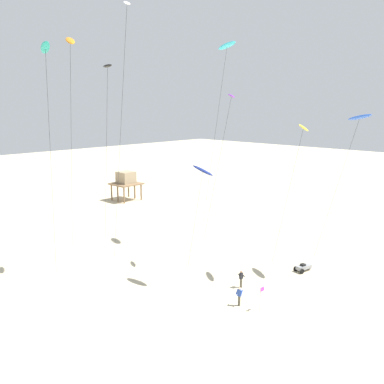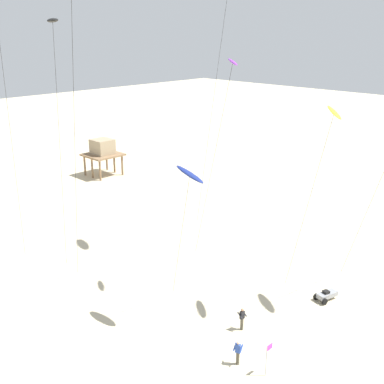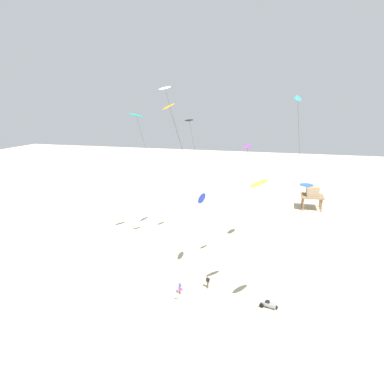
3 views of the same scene
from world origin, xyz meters
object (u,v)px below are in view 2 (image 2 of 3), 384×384
Objects in this scene: kite_purple at (231,71)px; kite_flyer_middle at (242,318)px; stilt_house at (103,150)px; beach_buggy at (327,295)px; kite_navy at (190,175)px; marker_flag at (268,354)px; kite_black at (53,26)px; kite_flyer_nearest at (238,352)px; kite_yellow at (333,116)px.

kite_flyer_middle is at bearing -128.82° from kite_purple.
stilt_house is (15.65, 38.12, 2.84)m from kite_flyer_middle.
stilt_house is at bearing 67.68° from kite_flyer_middle.
beach_buggy is (-7.93, -40.31, -3.30)m from stilt_house.
kite_navy reaches higher than kite_flyer_middle.
stilt_house reaches higher than kite_flyer_middle.
marker_flag is at bearing -122.30° from kite_flyer_middle.
kite_purple is at bearing 51.18° from kite_flyer_middle.
kite_black is 9.89× the size of marker_flag.
kite_flyer_nearest is 3.78m from kite_flyer_middle.
kite_flyer_nearest reaches higher than beach_buggy.
beach_buggy is at bearing -0.04° from kite_flyer_nearest.
stilt_house reaches higher than kite_flyer_nearest.
kite_black is 24.22m from kite_flyer_nearest.
kite_yellow is 15.13m from kite_flyer_middle.
kite_purple is 17.49m from kite_flyer_middle.
marker_flag is (-8.47, -1.74, -13.14)m from kite_yellow.
kite_purple is 10.88× the size of kite_flyer_middle.
kite_flyer_middle is 41.31m from stilt_house.
kite_purple is at bearing 118.37° from beach_buggy.
kite_black is at bearing -129.43° from stilt_house.
kite_purple reaches higher than marker_flag.
kite_flyer_nearest is 10.82m from beach_buggy.
kite_black is at bearing 133.16° from beach_buggy.
marker_flag is (-10.30, -1.88, 1.06)m from beach_buggy.
kite_flyer_middle is (-3.91, -4.86, -16.34)m from kite_purple.
kite_black is 3.97× the size of stilt_house.
kite_black reaches higher than kite_flyer_middle.
beach_buggy is at bearing 10.36° from marker_flag.
kite_purple is 37.76m from stilt_house.
kite_black is 1.36× the size of kite_yellow.
kite_flyer_middle is 4.85m from marker_flag.
marker_flag reaches higher than beach_buggy.
kite_yellow is 9.16× the size of kite_flyer_middle.
kite_black is 12.44m from kite_purple.
kite_flyer_middle is (5.71, -12.14, -19.36)m from kite_black.
kite_yellow reaches higher than beach_buggy.
marker_flag is at bearing -125.98° from kite_purple.
kite_navy is 15.20m from beach_buggy.
kite_yellow is at bearing -0.93° from kite_flyer_nearest.
kite_yellow is (11.61, -14.47, -5.62)m from kite_black.
kite_yellow is at bearing -51.26° from kite_black.
stilt_house is at bearing 65.06° from kite_flyer_nearest.
kite_black is 13.33m from kite_navy.
kite_flyer_nearest is at bearing -134.83° from kite_purple.
kite_flyer_nearest is (-8.99, 0.15, -13.74)m from kite_yellow.
beach_buggy is 1.01× the size of marker_flag.
kite_purple reaches higher than kite_yellow.
kite_black is 12.43× the size of kite_flyer_middle.
kite_flyer_nearest is at bearing 179.96° from beach_buggy.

